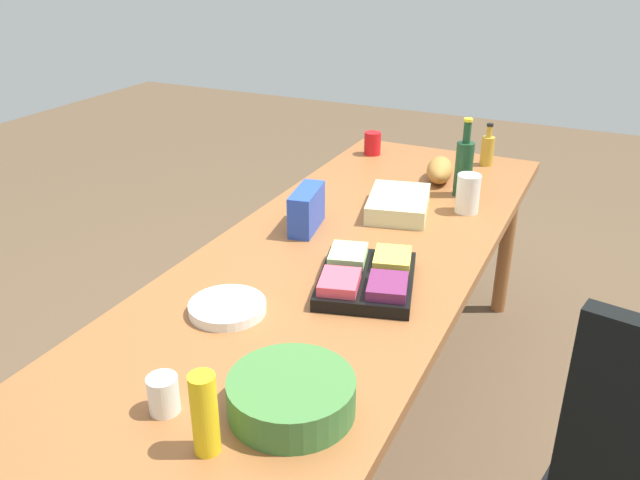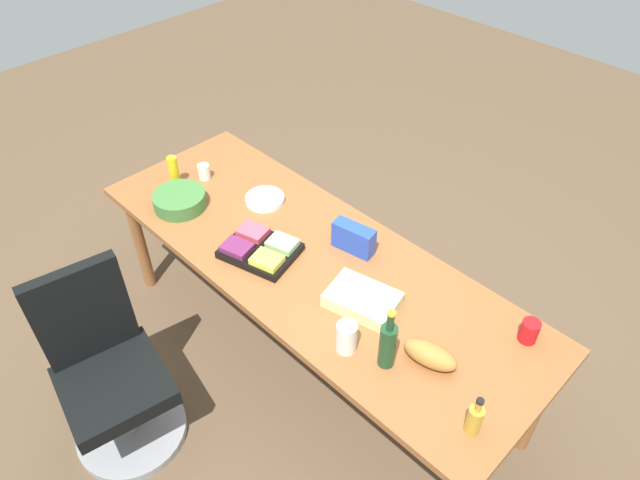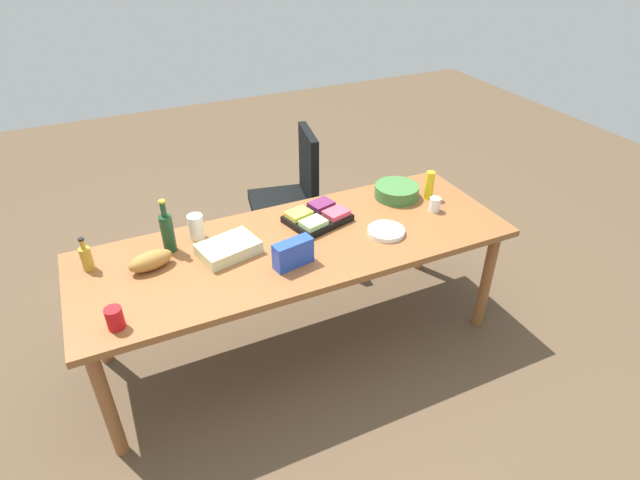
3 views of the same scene
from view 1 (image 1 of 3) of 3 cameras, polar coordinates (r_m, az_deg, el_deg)
name	(u,v)px [view 1 (image 1 of 3)]	position (r m, az deg, el deg)	size (l,w,h in m)	color
ground_plane	(342,429)	(2.67, 1.91, -16.14)	(10.00, 10.00, 0.00)	brown
conference_table	(345,269)	(2.26, 2.16, -2.53)	(2.53, 0.90, 0.78)	brown
paper_cup	(163,394)	(1.54, -13.48, -12.94)	(0.07, 0.07, 0.09)	white
chip_bag_blue	(307,209)	(2.36, -1.17, 2.69)	(0.22, 0.08, 0.15)	blue
bread_loaf	(440,170)	(2.89, 10.38, 6.03)	(0.24, 0.11, 0.10)	#A87333
mustard_bottle	(205,414)	(1.39, -10.01, -14.69)	(0.06, 0.06, 0.19)	yellow
paper_plate_stack	(227,307)	(1.88, -8.07, -5.84)	(0.22, 0.22, 0.03)	white
sheet_cake	(398,204)	(2.54, 6.85, 3.14)	(0.32, 0.22, 0.07)	beige
fruit_platter	(367,277)	(1.99, 4.08, -3.22)	(0.42, 0.37, 0.07)	black
red_solo_cup	(372,143)	(3.22, 4.59, 8.39)	(0.08, 0.08, 0.11)	red
mayo_jar	(468,194)	(2.57, 12.75, 3.96)	(0.09, 0.09, 0.15)	white
dressing_bottle	(487,149)	(3.14, 14.37, 7.66)	(0.08, 0.08, 0.20)	#BA902B
wine_bottle	(464,166)	(2.72, 12.42, 6.28)	(0.09, 0.09, 0.32)	#183F23
salad_bowl	(291,395)	(1.50, -2.51, -13.36)	(0.29, 0.29, 0.09)	#3D7236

